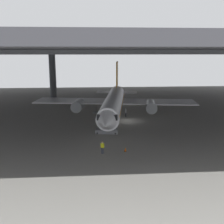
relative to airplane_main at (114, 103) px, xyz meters
name	(u,v)px	position (x,y,z in m)	size (l,w,h in m)	color
ground_plane	(128,121)	(2.76, -1.76, -3.45)	(110.00, 110.00, 0.00)	gray
hangar_structure	(121,48)	(2.69, 12.02, 11.27)	(121.00, 99.00, 15.36)	#4C4F54
airplane_main	(114,103)	(0.00, 0.00, 0.00)	(35.68, 36.63, 11.47)	white
boarding_stairs	(106,129)	(-2.07, -9.96, -2.72)	(4.36, 2.04, 4.66)	slate
crew_worker_near_nose	(102,147)	(-3.14, -19.82, -2.44)	(0.51, 0.35, 1.76)	#232838
crew_worker_by_stairs	(117,123)	(-0.01, -7.02, -2.50)	(0.24, 0.55, 1.67)	#232838
traffic_cone_orange	(125,149)	(0.14, -19.15, -3.16)	(0.36, 0.36, 0.60)	black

